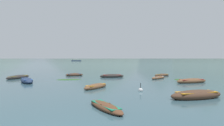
{
  "coord_description": "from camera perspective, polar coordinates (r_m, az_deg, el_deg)",
  "views": [
    {
      "loc": [
        2.96,
        -6.0,
        3.14
      ],
      "look_at": [
        -2.27,
        58.72,
        1.35
      ],
      "focal_mm": 29.48,
      "sensor_mm": 36.0,
      "label": 1
    }
  ],
  "objects": [
    {
      "name": "mooring_buoy",
      "position": [
        17.75,
        8.85,
        -8.32
      ],
      "size": [
        0.43,
        0.43,
        0.9
      ],
      "color": "silver",
      "rests_on": "ground"
    },
    {
      "name": "ground_plane",
      "position": [
        1506.0,
        4.51,
        1.46
      ],
      "size": [
        6000.0,
        6000.0,
        0.0
      ],
      "primitive_type": "plane",
      "color": "#385660"
    },
    {
      "name": "rowboat_11",
      "position": [
        33.04,
        15.21,
        -3.64
      ],
      "size": [
        3.27,
        2.76,
        0.52
      ],
      "color": "#4C3323",
      "rests_on": "ground"
    },
    {
      "name": "rowboat_8",
      "position": [
        29.95,
        -0.03,
        -4.04
      ],
      "size": [
        4.1,
        2.14,
        0.66
      ],
      "color": "#2D2826",
      "rests_on": "ground"
    },
    {
      "name": "rowboat_9",
      "position": [
        19.32,
        -5.08,
        -7.24
      ],
      "size": [
        2.6,
        3.57,
        0.58
      ],
      "color": "brown",
      "rests_on": "ground"
    },
    {
      "name": "rowboat_4",
      "position": [
        33.09,
        -11.59,
        -3.58
      ],
      "size": [
        3.17,
        2.09,
        0.59
      ],
      "color": "#4C3323",
      "rests_on": "ground"
    },
    {
      "name": "weed_patch_0",
      "position": [
        28.43,
        19.91,
        -4.86
      ],
      "size": [
        1.79,
        2.2,
        0.14
      ],
      "primitive_type": "ellipsoid",
      "rotation": [
        0.0,
        0.0,
        1.12
      ],
      "color": "#2D5628",
      "rests_on": "ground"
    },
    {
      "name": "rowboat_1",
      "position": [
        28.83,
        14.16,
        -4.42
      ],
      "size": [
        2.88,
        3.27,
        0.47
      ],
      "color": "brown",
      "rests_on": "ground"
    },
    {
      "name": "rowboat_10",
      "position": [
        31.81,
        -27.09,
        -3.9
      ],
      "size": [
        2.34,
        4.35,
        0.64
      ],
      "color": "#2D2826",
      "rests_on": "ground"
    },
    {
      "name": "ferry_0",
      "position": [
        189.66,
        -11.03,
        0.74
      ],
      "size": [
        10.23,
        6.82,
        2.54
      ],
      "color": "navy",
      "rests_on": "ground"
    },
    {
      "name": "rowboat_5",
      "position": [
        11.64,
        -2.03,
        -13.37
      ],
      "size": [
        2.95,
        3.63,
        0.44
      ],
      "color": "brown",
      "rests_on": "ground"
    },
    {
      "name": "rowboat_3",
      "position": [
        26.1,
        -24.92,
        -4.96
      ],
      "size": [
        3.67,
        4.21,
        0.76
      ],
      "color": "navy",
      "rests_on": "ground"
    },
    {
      "name": "rowboat_2",
      "position": [
        15.93,
        24.71,
        -9.01
      ],
      "size": [
        4.71,
        2.92,
        0.82
      ],
      "color": "#4C3323",
      "rests_on": "ground"
    },
    {
      "name": "mountain_1",
      "position": [
        1928.95,
        -3.74,
        7.68
      ],
      "size": [
        1138.24,
        1138.24,
        416.58
      ],
      "primitive_type": "cone",
      "color": "#56665B",
      "rests_on": "ground"
    },
    {
      "name": "rowboat_0",
      "position": [
        25.5,
        23.43,
        -5.14
      ],
      "size": [
        4.5,
        2.78,
        0.69
      ],
      "color": "brown",
      "rests_on": "ground"
    },
    {
      "name": "mountain_2",
      "position": [
        1900.44,
        15.02,
        6.26
      ],
      "size": [
        882.86,
        882.86,
        319.5
      ],
      "primitive_type": "cone",
      "color": "#4C5B56",
      "rests_on": "ground"
    },
    {
      "name": "mountain_3",
      "position": [
        2112.47,
        27.64,
        8.84
      ],
      "size": [
        1389.83,
        1389.83,
        553.46
      ],
      "primitive_type": "cone",
      "color": "#56665B",
      "rests_on": "ground"
    },
    {
      "name": "weed_patch_1",
      "position": [
        27.38,
        -13.28,
        -5.05
      ],
      "size": [
        3.78,
        2.21,
        0.14
      ],
      "primitive_type": "ellipsoid",
      "rotation": [
        0.0,
        0.0,
        0.19
      ],
      "color": "#2D5628",
      "rests_on": "ground"
    }
  ]
}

